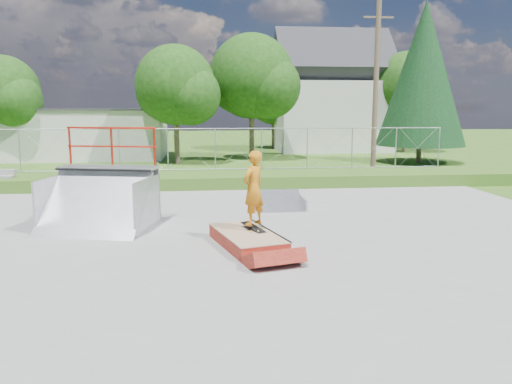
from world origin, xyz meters
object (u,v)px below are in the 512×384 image
grind_box (247,240)px  skater (254,191)px  quarter_pipe (96,180)px  flat_bank_ramp (280,202)px

grind_box → skater: size_ratio=1.49×
grind_box → quarter_pipe: 4.36m
grind_box → skater: bearing=39.3°
quarter_pipe → flat_bank_ramp: size_ratio=1.66×
grind_box → quarter_pipe: quarter_pipe is taller
quarter_pipe → skater: 4.25m
quarter_pipe → flat_bank_ramp: bearing=37.3°
skater → grind_box: bearing=9.6°
grind_box → flat_bank_ramp: 4.50m
grind_box → flat_bank_ramp: flat_bank_ramp is taller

